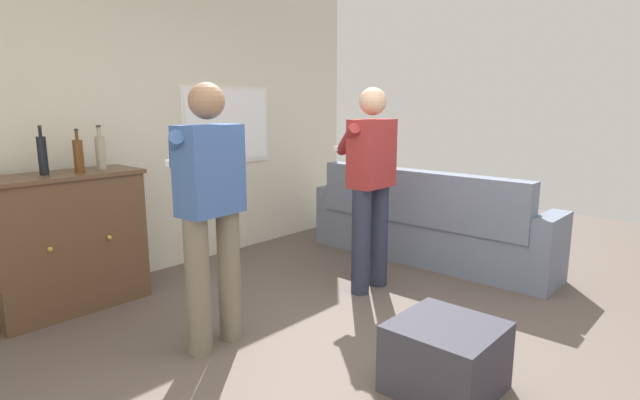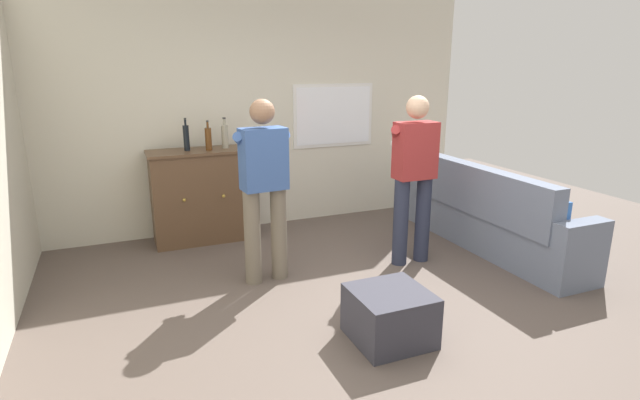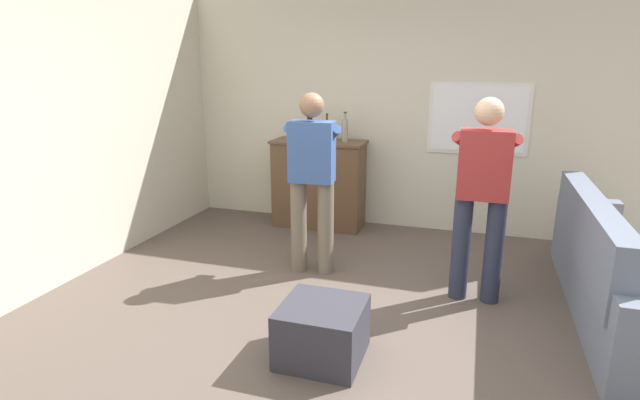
{
  "view_description": "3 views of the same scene",
  "coord_description": "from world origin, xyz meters",
  "px_view_note": "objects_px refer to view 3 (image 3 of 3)",
  "views": [
    {
      "loc": [
        -2.35,
        -1.55,
        1.56
      ],
      "look_at": [
        -0.33,
        0.26,
        1.03
      ],
      "focal_mm": 28.0,
      "sensor_mm": 36.0,
      "label": 1
    },
    {
      "loc": [
        -1.76,
        -3.23,
        1.98
      ],
      "look_at": [
        -0.25,
        0.39,
        0.9
      ],
      "focal_mm": 28.0,
      "sensor_mm": 36.0,
      "label": 2
    },
    {
      "loc": [
        0.87,
        -3.24,
        1.93
      ],
      "look_at": [
        -0.23,
        0.21,
        0.93
      ],
      "focal_mm": 28.0,
      "sensor_mm": 36.0,
      "label": 3
    }
  ],
  "objects_px": {
    "couch": "(607,273)",
    "bottle_spirits_clear": "(310,128)",
    "ottoman": "(322,331)",
    "person_standing_left": "(312,175)",
    "sideboard_cabinet": "(319,184)",
    "bottle_liquor_amber": "(327,131)",
    "person_standing_right": "(482,191)",
    "bottle_wine_green": "(345,130)"
  },
  "relations": [
    {
      "from": "bottle_liquor_amber",
      "to": "person_standing_left",
      "type": "bearing_deg",
      "value": -78.94
    },
    {
      "from": "bottle_spirits_clear",
      "to": "sideboard_cabinet",
      "type": "bearing_deg",
      "value": -3.18
    },
    {
      "from": "person_standing_left",
      "to": "person_standing_right",
      "type": "relative_size",
      "value": 1.0
    },
    {
      "from": "sideboard_cabinet",
      "to": "ottoman",
      "type": "distance_m",
      "value": 2.85
    },
    {
      "from": "sideboard_cabinet",
      "to": "bottle_liquor_amber",
      "type": "relative_size",
      "value": 3.38
    },
    {
      "from": "bottle_wine_green",
      "to": "ottoman",
      "type": "bearing_deg",
      "value": -77.92
    },
    {
      "from": "bottle_liquor_amber",
      "to": "bottle_spirits_clear",
      "type": "xyz_separation_m",
      "value": [
        -0.23,
        0.06,
        0.02
      ]
    },
    {
      "from": "bottle_wine_green",
      "to": "ottoman",
      "type": "relative_size",
      "value": 0.63
    },
    {
      "from": "ottoman",
      "to": "person_standing_right",
      "type": "bearing_deg",
      "value": 52.08
    },
    {
      "from": "ottoman",
      "to": "sideboard_cabinet",
      "type": "bearing_deg",
      "value": 108.31
    },
    {
      "from": "bottle_liquor_amber",
      "to": "person_standing_left",
      "type": "xyz_separation_m",
      "value": [
        0.25,
        -1.27,
        -0.24
      ]
    },
    {
      "from": "bottle_wine_green",
      "to": "bottle_liquor_amber",
      "type": "relative_size",
      "value": 1.05
    },
    {
      "from": "couch",
      "to": "bottle_wine_green",
      "type": "height_order",
      "value": "bottle_wine_green"
    },
    {
      "from": "sideboard_cabinet",
      "to": "bottle_wine_green",
      "type": "height_order",
      "value": "bottle_wine_green"
    },
    {
      "from": "couch",
      "to": "bottle_wine_green",
      "type": "xyz_separation_m",
      "value": [
        -2.51,
        1.45,
        0.83
      ]
    },
    {
      "from": "ottoman",
      "to": "person_standing_left",
      "type": "xyz_separation_m",
      "value": [
        -0.53,
        1.37,
        0.74
      ]
    },
    {
      "from": "person_standing_right",
      "to": "couch",
      "type": "bearing_deg",
      "value": 1.73
    },
    {
      "from": "bottle_wine_green",
      "to": "person_standing_right",
      "type": "relative_size",
      "value": 0.2
    },
    {
      "from": "ottoman",
      "to": "person_standing_left",
      "type": "bearing_deg",
      "value": 111.08
    },
    {
      "from": "sideboard_cabinet",
      "to": "bottle_spirits_clear",
      "type": "relative_size",
      "value": 3.09
    },
    {
      "from": "bottle_liquor_amber",
      "to": "person_standing_left",
      "type": "relative_size",
      "value": 0.19
    },
    {
      "from": "bottle_liquor_amber",
      "to": "person_standing_right",
      "type": "bearing_deg",
      "value": -39.14
    },
    {
      "from": "sideboard_cabinet",
      "to": "person_standing_right",
      "type": "distance_m",
      "value": 2.39
    },
    {
      "from": "sideboard_cabinet",
      "to": "bottle_spirits_clear",
      "type": "height_order",
      "value": "bottle_spirits_clear"
    },
    {
      "from": "sideboard_cabinet",
      "to": "bottle_liquor_amber",
      "type": "xyz_separation_m",
      "value": [
        0.11,
        -0.05,
        0.65
      ]
    },
    {
      "from": "sideboard_cabinet",
      "to": "person_standing_left",
      "type": "distance_m",
      "value": 1.43
    },
    {
      "from": "bottle_spirits_clear",
      "to": "person_standing_right",
      "type": "bearing_deg",
      "value": -36.83
    },
    {
      "from": "bottle_wine_green",
      "to": "ottoman",
      "type": "xyz_separation_m",
      "value": [
        0.58,
        -2.7,
        -0.99
      ]
    },
    {
      "from": "couch",
      "to": "person_standing_right",
      "type": "distance_m",
      "value": 1.14
    },
    {
      "from": "bottle_wine_green",
      "to": "bottle_liquor_amber",
      "type": "height_order",
      "value": "bottle_wine_green"
    },
    {
      "from": "couch",
      "to": "ottoman",
      "type": "xyz_separation_m",
      "value": [
        -1.93,
        -1.26,
        -0.16
      ]
    },
    {
      "from": "bottle_liquor_amber",
      "to": "ottoman",
      "type": "height_order",
      "value": "bottle_liquor_amber"
    },
    {
      "from": "bottle_wine_green",
      "to": "bottle_spirits_clear",
      "type": "xyz_separation_m",
      "value": [
        -0.42,
        -0.01,
        0.01
      ]
    },
    {
      "from": "person_standing_right",
      "to": "bottle_spirits_clear",
      "type": "bearing_deg",
      "value": 143.17
    },
    {
      "from": "ottoman",
      "to": "person_standing_left",
      "type": "height_order",
      "value": "person_standing_left"
    },
    {
      "from": "bottle_spirits_clear",
      "to": "person_standing_left",
      "type": "height_order",
      "value": "person_standing_left"
    },
    {
      "from": "sideboard_cabinet",
      "to": "couch",
      "type": "bearing_deg",
      "value": -26.9
    },
    {
      "from": "couch",
      "to": "ottoman",
      "type": "bearing_deg",
      "value": -146.95
    },
    {
      "from": "sideboard_cabinet",
      "to": "person_standing_right",
      "type": "relative_size",
      "value": 0.65
    },
    {
      "from": "couch",
      "to": "bottle_spirits_clear",
      "type": "height_order",
      "value": "bottle_spirits_clear"
    },
    {
      "from": "bottle_wine_green",
      "to": "person_standing_right",
      "type": "bearing_deg",
      "value": -43.9
    },
    {
      "from": "sideboard_cabinet",
      "to": "bottle_spirits_clear",
      "type": "bearing_deg",
      "value": 176.82
    }
  ]
}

